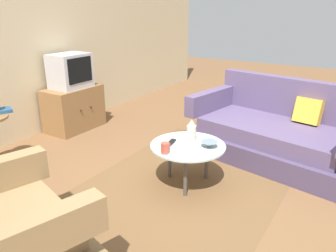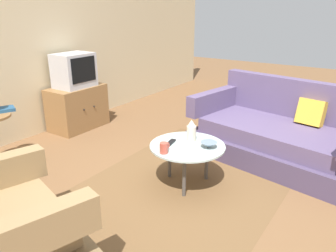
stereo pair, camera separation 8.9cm
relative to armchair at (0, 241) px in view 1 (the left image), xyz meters
The scene contains 13 objects.
ground_plane 1.64m from the armchair, 15.62° to the right, with size 16.00×16.00×0.00m, color brown.
back_wall 2.81m from the armchair, 53.37° to the left, with size 9.00×0.12×2.70m, color #CCB78E.
area_rug 1.77m from the armchair, 12.86° to the right, with size 2.63×1.78×0.00m, color brown.
armchair is the anchor object (origin of this frame).
couch 2.95m from the armchair, 18.68° to the right, with size 1.30×2.00×0.87m.
coffee_table 1.74m from the armchair, 12.83° to the right, with size 0.73×0.73×0.42m.
tv_stand 2.84m from the armchair, 38.28° to the left, with size 0.79×0.49×0.61m.
television 2.89m from the armchair, 38.26° to the left, with size 0.51×0.39×0.46m.
vase 1.87m from the armchair, 11.07° to the right, with size 0.09×0.09×0.21m.
mug 1.47m from the armchair, 12.07° to the right, with size 0.13×0.08×0.10m.
bowl 1.86m from the armchair, 18.34° to the right, with size 0.16×0.16×0.06m.
tv_remote_dark 1.66m from the armchair, ahead, with size 0.16×0.07×0.02m.
book 1.86m from the armchair, 56.42° to the left, with size 0.28×0.25×0.04m.
Camera 1 is at (-2.42, -1.34, 1.66)m, focal length 35.29 mm.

